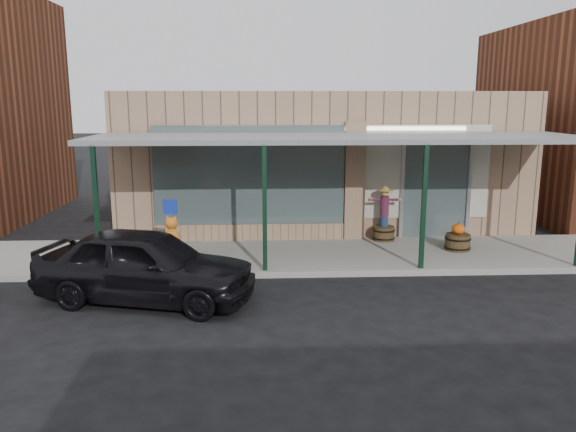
{
  "coord_description": "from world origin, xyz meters",
  "views": [
    {
      "loc": [
        -1.85,
        -10.16,
        3.96
      ],
      "look_at": [
        -1.26,
        2.6,
        1.32
      ],
      "focal_mm": 35.0,
      "sensor_mm": 36.0,
      "label": 1
    }
  ],
  "objects_px": {
    "handicap_sign": "(171,224)",
    "parked_sedan": "(145,265)",
    "barrel_scarecrow": "(384,222)",
    "barrel_pumpkin": "(458,240)"
  },
  "relations": [
    {
      "from": "barrel_scarecrow",
      "to": "barrel_pumpkin",
      "type": "height_order",
      "value": "barrel_scarecrow"
    },
    {
      "from": "barrel_scarecrow",
      "to": "barrel_pumpkin",
      "type": "bearing_deg",
      "value": -41.37
    },
    {
      "from": "handicap_sign",
      "to": "barrel_pumpkin",
      "type": "bearing_deg",
      "value": 23.34
    },
    {
      "from": "barrel_scarecrow",
      "to": "handicap_sign",
      "type": "bearing_deg",
      "value": -163.68
    },
    {
      "from": "barrel_scarecrow",
      "to": "parked_sedan",
      "type": "distance_m",
      "value": 7.03
    },
    {
      "from": "barrel_pumpkin",
      "to": "handicap_sign",
      "type": "distance_m",
      "value": 7.27
    },
    {
      "from": "barrel_pumpkin",
      "to": "parked_sedan",
      "type": "xyz_separation_m",
      "value": [
        -7.37,
        -3.0,
        0.33
      ]
    },
    {
      "from": "barrel_scarecrow",
      "to": "parked_sedan",
      "type": "xyz_separation_m",
      "value": [
        -5.68,
        -4.13,
        0.08
      ]
    },
    {
      "from": "handicap_sign",
      "to": "parked_sedan",
      "type": "distance_m",
      "value": 1.81
    },
    {
      "from": "parked_sedan",
      "to": "barrel_scarecrow",
      "type": "bearing_deg",
      "value": -39.51
    }
  ]
}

